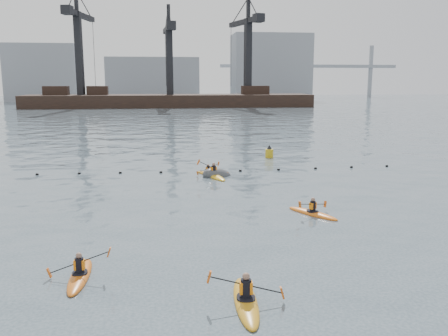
# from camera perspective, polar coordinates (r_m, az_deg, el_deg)

# --- Properties ---
(ground) EXTENTS (400.00, 400.00, 0.00)m
(ground) POSITION_cam_1_polar(r_m,az_deg,el_deg) (14.54, 0.25, -17.65)
(ground) COLOR #34444C
(ground) RESTS_ON ground
(float_line) EXTENTS (33.24, 0.73, 0.24)m
(float_line) POSITION_cam_1_polar(r_m,az_deg,el_deg) (35.91, -5.21, -0.45)
(float_line) COLOR black
(float_line) RESTS_ON ground
(barge_pier) EXTENTS (72.00, 19.30, 29.50)m
(barge_pier) POSITION_cam_1_polar(r_m,az_deg,el_deg) (122.80, -6.59, 8.20)
(barge_pier) COLOR black
(barge_pier) RESTS_ON ground
(skyline) EXTENTS (141.00, 28.00, 22.00)m
(skyline) POSITION_cam_1_polar(r_m,az_deg,el_deg) (163.04, -5.95, 11.37)
(skyline) COLOR gray
(skyline) RESTS_ON ground
(kayaker_0) EXTENTS (2.25, 3.28, 1.20)m
(kayaker_0) POSITION_cam_1_polar(r_m,az_deg,el_deg) (17.87, -16.95, -12.19)
(kayaker_0) COLOR #C25A12
(kayaker_0) RESTS_ON ground
(kayaker_1) EXTENTS (2.44, 3.62, 1.24)m
(kayaker_1) POSITION_cam_1_polar(r_m,az_deg,el_deg) (15.35, 2.64, -15.59)
(kayaker_1) COLOR #C38617
(kayaker_1) RESTS_ON ground
(kayaker_3) EXTENTS (2.50, 3.71, 1.49)m
(kayaker_3) POSITION_cam_1_polar(r_m,az_deg,el_deg) (34.01, -1.25, -0.89)
(kayaker_3) COLOR gold
(kayaker_3) RESTS_ON ground
(kayaker_4) EXTENTS (2.26, 3.03, 1.02)m
(kayaker_4) POSITION_cam_1_polar(r_m,az_deg,el_deg) (25.06, 10.61, -5.29)
(kayaker_4) COLOR orange
(kayaker_4) RESTS_ON ground
(kayaker_5) EXTENTS (1.82, 2.81, 1.01)m
(kayaker_5) POSITION_cam_1_polar(r_m,az_deg,el_deg) (34.70, -1.92, -0.70)
(kayaker_5) COLOR orange
(kayaker_5) RESTS_ON ground
(mooring_buoy) EXTENTS (2.79, 2.09, 1.60)m
(mooring_buoy) POSITION_cam_1_polar(r_m,az_deg,el_deg) (34.39, -0.83, -0.95)
(mooring_buoy) COLOR #393C3E
(mooring_buoy) RESTS_ON ground
(nav_buoy) EXTENTS (0.71, 0.71, 1.29)m
(nav_buoy) POSITION_cam_1_polar(r_m,az_deg,el_deg) (42.61, 5.47, 1.79)
(nav_buoy) COLOR gold
(nav_buoy) RESTS_ON ground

